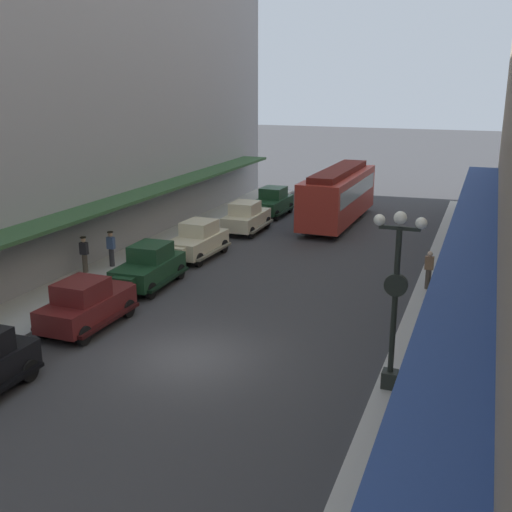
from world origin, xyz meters
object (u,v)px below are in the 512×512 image
at_px(parked_car_5, 246,216).
at_px(fire_hydrant, 85,288).
at_px(lamp_post_with_clock, 395,294).
at_px(pedestrian_1, 111,248).
at_px(pedestrian_0, 429,270).
at_px(pedestrian_2, 84,254).
at_px(parked_car_0, 149,265).
at_px(parked_car_3, 86,303).
at_px(streetcar, 338,194).
at_px(parked_car_1, 197,239).
at_px(parked_car_4, 272,201).

height_order(parked_car_5, fire_hydrant, parked_car_5).
relative_size(lamp_post_with_clock, pedestrian_1, 3.09).
bearing_deg(pedestrian_0, pedestrian_2, -167.73).
height_order(parked_car_0, pedestrian_1, parked_car_0).
distance_m(parked_car_3, pedestrian_1, 7.17).
bearing_deg(parked_car_5, streetcar, 42.34).
bearing_deg(lamp_post_with_clock, pedestrian_1, 152.74).
relative_size(streetcar, fire_hydrant, 11.76).
bearing_deg(parked_car_3, fire_hydrant, 127.72).
height_order(parked_car_1, parked_car_4, same).
distance_m(streetcar, pedestrian_0, 13.01).
bearing_deg(pedestrian_0, parked_car_4, 133.11).
height_order(parked_car_4, pedestrian_2, parked_car_4).
height_order(streetcar, pedestrian_1, streetcar).
bearing_deg(fire_hydrant, parked_car_3, -52.28).
bearing_deg(fire_hydrant, parked_car_1, 78.80).
xyz_separation_m(parked_car_3, pedestrian_1, (-3.22, 6.41, 0.07)).
bearing_deg(parked_car_3, pedestrian_0, 37.05).
xyz_separation_m(parked_car_0, parked_car_3, (0.28, -4.85, 0.00)).
xyz_separation_m(lamp_post_with_clock, pedestrian_2, (-14.80, 6.05, -1.97)).
bearing_deg(parked_car_4, parked_car_1, -91.03).
relative_size(parked_car_3, pedestrian_0, 2.60).
bearing_deg(fire_hydrant, streetcar, 70.11).
bearing_deg(pedestrian_2, pedestrian_1, 65.22).
bearing_deg(lamp_post_with_clock, fire_hydrant, 165.95).
xyz_separation_m(fire_hydrant, pedestrian_1, (-1.46, 4.13, 0.45)).
distance_m(parked_car_3, parked_car_4, 20.35).
bearing_deg(parked_car_3, parked_car_5, 89.95).
distance_m(parked_car_1, parked_car_5, 5.84).
bearing_deg(parked_car_1, streetcar, 64.19).
relative_size(parked_car_4, streetcar, 0.44).
distance_m(parked_car_4, fire_hydrant, 18.16).
bearing_deg(parked_car_0, parked_car_4, 89.37).
xyz_separation_m(parked_car_4, parked_car_5, (0.12, -4.89, 0.00)).
xyz_separation_m(parked_car_1, pedestrian_2, (-3.50, -4.50, 0.07)).
relative_size(parked_car_0, parked_car_5, 1.01).
bearing_deg(pedestrian_0, streetcar, 120.62).
height_order(parked_car_1, pedestrian_0, parked_car_1).
bearing_deg(fire_hydrant, pedestrian_2, 125.57).
height_order(parked_car_3, pedestrian_1, parked_car_3).
relative_size(parked_car_4, lamp_post_with_clock, 0.83).
bearing_deg(parked_car_4, parked_car_5, -88.56).
bearing_deg(parked_car_1, lamp_post_with_clock, -43.05).
distance_m(streetcar, lamp_post_with_clock, 21.50).
bearing_deg(parked_car_5, parked_car_1, -93.10).
bearing_deg(pedestrian_1, pedestrian_2, -114.78).
bearing_deg(parked_car_1, pedestrian_2, -127.90).
relative_size(parked_car_1, parked_car_3, 1.01).
relative_size(parked_car_3, parked_car_5, 1.00).
height_order(parked_car_0, parked_car_1, same).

